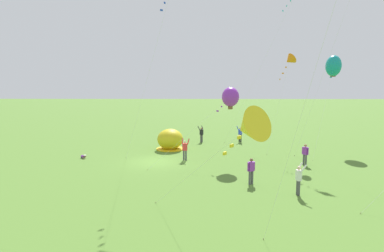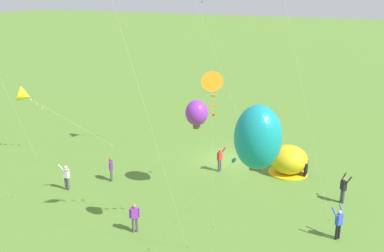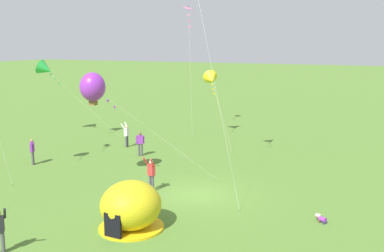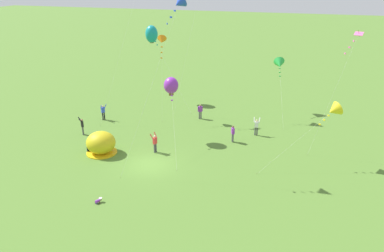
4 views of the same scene
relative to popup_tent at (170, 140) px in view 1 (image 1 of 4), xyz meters
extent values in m
plane|color=#517A2D|center=(5.22, -0.76, -1.00)|extent=(300.00, 300.00, 0.00)
ellipsoid|color=gold|center=(0.01, 0.00, 0.05)|extent=(2.70, 2.60, 2.10)
cylinder|color=yellow|center=(0.01, 0.00, -0.95)|extent=(2.81, 2.81, 0.10)
cube|color=black|center=(-1.26, 0.06, -0.45)|extent=(0.16, 0.80, 1.10)
cylinder|color=purple|center=(4.08, -7.39, -0.83)|extent=(0.34, 0.39, 0.22)
sphere|color=brown|center=(4.20, -7.16, -0.80)|extent=(0.19, 0.19, 0.19)
cylinder|color=white|center=(4.20, -7.16, -0.71)|extent=(0.24, 0.24, 0.06)
cylinder|color=brown|center=(4.05, -7.24, -0.91)|extent=(0.07, 0.07, 0.17)
cylinder|color=brown|center=(4.23, -7.33, -0.91)|extent=(0.07, 0.07, 0.17)
cylinder|color=navy|center=(3.96, -7.46, -0.93)|extent=(0.09, 0.09, 0.13)
cylinder|color=navy|center=(4.10, -7.53, -0.93)|extent=(0.09, 0.09, 0.13)
cylinder|color=black|center=(-4.28, 7.77, -0.56)|extent=(0.15, 0.15, 0.88)
cylinder|color=black|center=(-4.39, 7.60, -0.56)|extent=(0.15, 0.15, 0.88)
cube|color=blue|center=(-4.33, 7.68, 0.18)|extent=(0.41, 0.45, 0.60)
sphere|color=tan|center=(-4.33, 7.68, 0.61)|extent=(0.22, 0.22, 0.22)
cylinder|color=blue|center=(-4.06, 7.82, 0.65)|extent=(0.38, 0.24, 0.50)
cylinder|color=blue|center=(-4.35, 7.38, 0.65)|extent=(0.34, 0.32, 0.50)
cylinder|color=#4C4C51|center=(11.07, 6.19, -0.56)|extent=(0.15, 0.15, 0.88)
cylinder|color=#4C4C51|center=(10.97, 6.37, -0.56)|extent=(0.15, 0.15, 0.88)
cube|color=purple|center=(11.02, 6.28, 0.18)|extent=(0.39, 0.45, 0.60)
sphere|color=brown|center=(11.02, 6.28, 0.61)|extent=(0.22, 0.22, 0.22)
cylinder|color=purple|center=(11.14, 6.06, 0.18)|extent=(0.09, 0.09, 0.58)
cylinder|color=purple|center=(10.90, 6.50, 0.18)|extent=(0.09, 0.09, 0.58)
cylinder|color=#4C4C51|center=(5.97, 11.41, -0.56)|extent=(0.15, 0.15, 0.88)
cylinder|color=#4C4C51|center=(6.14, 11.53, -0.56)|extent=(0.15, 0.15, 0.88)
cube|color=purple|center=(6.05, 11.47, 0.18)|extent=(0.45, 0.42, 0.60)
sphere|color=#9E7051|center=(6.05, 11.47, 0.61)|extent=(0.22, 0.22, 0.22)
cylinder|color=purple|center=(5.85, 11.32, 0.18)|extent=(0.09, 0.09, 0.58)
cylinder|color=purple|center=(6.26, 11.62, 0.18)|extent=(0.09, 0.09, 0.58)
cylinder|color=#4C4C51|center=(12.85, 8.67, -0.56)|extent=(0.15, 0.15, 0.88)
cylinder|color=#4C4C51|center=(13.05, 8.68, -0.56)|extent=(0.15, 0.15, 0.88)
cube|color=white|center=(12.95, 8.68, 0.18)|extent=(0.39, 0.26, 0.60)
sphere|color=beige|center=(12.95, 8.68, 0.61)|extent=(0.22, 0.22, 0.22)
cylinder|color=white|center=(12.68, 8.81, 0.65)|extent=(0.17, 0.39, 0.50)
cylinder|color=white|center=(13.20, 8.84, 0.65)|extent=(0.13, 0.39, 0.50)
cylinder|color=#4C4C51|center=(4.65, 1.61, -0.56)|extent=(0.15, 0.15, 0.88)
cylinder|color=#4C4C51|center=(4.71, 1.80, -0.56)|extent=(0.15, 0.15, 0.88)
cube|color=red|center=(4.68, 1.70, 0.18)|extent=(0.34, 0.43, 0.60)
sphere|color=beige|center=(4.68, 1.70, 0.61)|extent=(0.22, 0.22, 0.22)
cylinder|color=red|center=(4.46, 1.49, 0.65)|extent=(0.39, 0.14, 0.50)
cylinder|color=red|center=(4.62, 2.00, 0.65)|extent=(0.38, 0.25, 0.50)
cylinder|color=#4C4C51|center=(-4.04, 3.14, -0.56)|extent=(0.15, 0.15, 0.88)
cylinder|color=#4C4C51|center=(-4.17, 3.29, -0.56)|extent=(0.15, 0.15, 0.88)
cube|color=black|center=(-4.10, 3.21, 0.18)|extent=(0.43, 0.44, 0.60)
sphere|color=#9E7051|center=(-4.10, 3.21, 0.61)|extent=(0.22, 0.22, 0.22)
cylinder|color=black|center=(-4.04, 2.91, 0.65)|extent=(0.31, 0.35, 0.50)
cylinder|color=black|center=(-4.39, 3.31, 0.65)|extent=(0.37, 0.27, 0.50)
cylinder|color=silver|center=(6.36, 2.26, 1.74)|extent=(2.95, 6.53, 5.47)
cylinder|color=brown|center=(7.83, -1.00, -0.97)|extent=(0.03, 0.03, 0.06)
ellipsoid|color=purple|center=(4.89, 5.52, 4.47)|extent=(1.43, 1.43, 1.62)
cube|color=brown|center=(4.89, 5.52, 3.58)|extent=(0.36, 0.36, 0.26)
cube|color=purple|center=(5.08, 5.11, 4.05)|extent=(0.21, 0.08, 0.12)
cube|color=purple|center=(5.23, 4.77, 3.69)|extent=(0.21, 0.11, 0.12)
cube|color=purple|center=(5.39, 4.43, 3.34)|extent=(0.18, 0.18, 0.12)
cylinder|color=silver|center=(1.95, 10.25, 3.37)|extent=(0.57, 1.94, 8.74)
cylinder|color=brown|center=(2.23, 9.29, -0.97)|extent=(0.03, 0.03, 0.06)
cone|color=orange|center=(1.67, 11.21, 7.75)|extent=(1.30, 1.38, 1.22)
cube|color=orange|center=(1.76, 10.89, 7.10)|extent=(0.21, 0.09, 0.12)
cube|color=orange|center=(1.84, 10.61, 6.55)|extent=(0.21, 0.13, 0.12)
cube|color=orange|center=(1.92, 10.34, 6.00)|extent=(0.21, 0.08, 0.12)
cylinder|color=silver|center=(1.21, 14.81, 3.25)|extent=(6.66, 4.23, 8.49)
cylinder|color=brown|center=(4.53, 12.70, -0.97)|extent=(0.03, 0.03, 0.06)
ellipsoid|color=teal|center=(-2.12, 16.92, 7.49)|extent=(1.56, 1.56, 2.16)
cube|color=brown|center=(-2.12, 16.92, 6.52)|extent=(0.39, 0.39, 0.28)
cube|color=teal|center=(-1.75, 16.68, 7.05)|extent=(0.11, 0.21, 0.12)
cube|color=teal|center=(-1.44, 16.48, 6.67)|extent=(0.16, 0.20, 0.12)
cube|color=teal|center=(-1.12, 16.28, 6.29)|extent=(0.10, 0.21, 0.12)
cylinder|color=silver|center=(3.86, 13.53, 6.54)|extent=(2.26, 3.65, 15.08)
cylinder|color=brown|center=(2.73, 11.71, -0.97)|extent=(0.03, 0.03, 0.06)
cylinder|color=brown|center=(15.54, 10.93, -0.97)|extent=(0.03, 0.03, 0.06)
cylinder|color=silver|center=(19.63, 6.42, 4.43)|extent=(2.87, 1.74, 10.86)
cylinder|color=brown|center=(18.21, 5.56, -0.97)|extent=(0.03, 0.03, 0.06)
cylinder|color=silver|center=(-2.32, 9.05, 6.64)|extent=(2.74, 6.50, 15.28)
cylinder|color=brown|center=(-3.69, 5.81, -0.97)|extent=(0.03, 0.03, 0.06)
cube|color=#33B7D1|center=(-1.12, 11.92, 13.75)|extent=(0.20, 0.15, 0.12)
cube|color=#33B7D1|center=(-1.25, 11.60, 13.30)|extent=(0.20, 0.08, 0.12)
cube|color=#33B7D1|center=(-1.39, 11.27, 12.85)|extent=(0.20, 0.17, 0.12)
cylinder|color=silver|center=(5.70, -1.32, 5.70)|extent=(3.64, 4.56, 13.39)
cylinder|color=brown|center=(3.89, -3.59, -0.97)|extent=(0.03, 0.03, 0.06)
cube|color=blue|center=(7.05, 0.37, 11.40)|extent=(0.21, 0.11, 0.12)
cube|color=blue|center=(6.83, 0.10, 10.94)|extent=(0.15, 0.20, 0.12)
cylinder|color=silver|center=(17.10, 2.57, 1.44)|extent=(5.48, 4.01, 4.89)
cylinder|color=brown|center=(14.36, 0.57, -0.97)|extent=(0.03, 0.03, 0.06)
cone|color=yellow|center=(19.84, 4.57, 3.88)|extent=(1.76, 1.75, 1.47)
cube|color=yellow|center=(19.48, 4.31, 3.47)|extent=(0.20, 0.17, 0.12)
cube|color=yellow|center=(19.17, 4.08, 3.11)|extent=(0.20, 0.17, 0.12)
cube|color=yellow|center=(18.87, 3.86, 2.76)|extent=(0.20, 0.17, 0.12)
camera|label=1|loc=(29.87, 2.88, 5.18)|focal=28.00mm
camera|label=2|loc=(-5.67, 30.33, 12.31)|focal=42.00mm
camera|label=3|loc=(-15.42, -10.09, 6.88)|focal=42.00mm
camera|label=4|loc=(17.83, -27.14, 14.33)|focal=35.00mm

